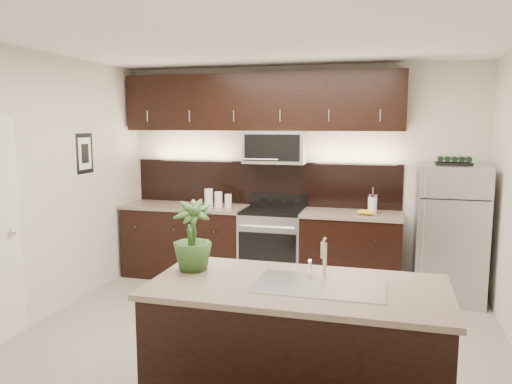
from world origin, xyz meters
TOP-DOWN VIEW (x-y plane):
  - ground at (0.00, 0.00)m, footprint 4.50×4.50m
  - room_walls at (-0.11, -0.04)m, footprint 4.52×4.02m
  - counter_run at (-0.46, 1.69)m, footprint 3.51×0.65m
  - upper_fixtures at (-0.43, 1.84)m, footprint 3.49×0.40m
  - island at (0.57, -1.08)m, footprint 1.96×0.96m
  - sink_faucet at (0.72, -1.07)m, footprint 0.84×0.50m
  - refrigerator at (1.80, 1.63)m, footprint 0.74×0.67m
  - wine_rack at (1.80, 1.63)m, footprint 0.38×0.24m
  - plant at (-0.23, -0.96)m, footprint 0.35×0.35m
  - canisters at (-0.98, 1.65)m, footprint 0.34×0.13m
  - french_press at (0.94, 1.64)m, footprint 0.11×0.11m
  - bananas at (0.83, 1.61)m, footprint 0.24×0.21m

SIDE VIEW (x-z plane):
  - ground at x=0.00m, z-range 0.00..0.00m
  - counter_run at x=-0.46m, z-range 0.00..0.94m
  - island at x=0.57m, z-range 0.00..0.94m
  - refrigerator at x=1.80m, z-range 0.00..1.54m
  - sink_faucet at x=0.72m, z-range 0.81..1.10m
  - bananas at x=0.83m, z-range 0.94..1.00m
  - canisters at x=-0.98m, z-range 0.93..1.16m
  - french_press at x=0.94m, z-range 0.90..1.21m
  - plant at x=-0.23m, z-range 0.94..1.45m
  - wine_rack at x=1.80m, z-range 1.53..1.63m
  - room_walls at x=-0.11m, z-range 0.34..3.05m
  - upper_fixtures at x=-0.43m, z-range 1.31..2.97m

